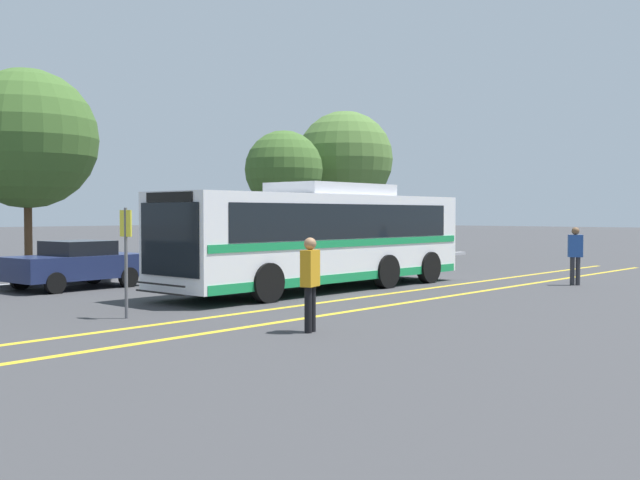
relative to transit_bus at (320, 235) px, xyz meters
name	(u,v)px	position (x,y,z in m)	size (l,w,h in m)	color
ground_plane	(309,290)	(-0.35, 0.14, -1.58)	(220.00, 220.00, 0.00)	#38383A
lane_strip_0	(380,295)	(-0.02, -2.20, -1.58)	(0.20, 30.71, 0.01)	gold
lane_strip_1	(429,299)	(-0.02, -3.78, -1.58)	(0.20, 30.71, 0.01)	gold
curb_strip	(176,274)	(-0.02, 6.83, -1.51)	(38.71, 0.36, 0.15)	#99999E
transit_bus	(320,235)	(0.00, 0.00, 0.00)	(11.04, 2.73, 3.10)	white
parked_car_1	(76,264)	(-4.59, 5.63, -0.85)	(4.03, 2.16, 1.41)	navy
parked_car_2	(234,256)	(1.75, 5.73, -0.89)	(4.46, 2.29, 1.37)	maroon
parked_car_3	(339,250)	(7.66, 5.80, -0.89)	(4.32, 2.25, 1.38)	#9E9EA3
pedestrian_0	(310,278)	(-6.03, -5.12, -0.57)	(0.47, 0.34, 1.77)	black
pedestrian_1	(575,252)	(6.23, -5.02, -0.55)	(0.42, 0.47, 1.80)	#2D2D33
bus_stop_sign	(126,248)	(-7.25, -0.98, -0.10)	(0.07, 0.40, 2.34)	#59595E
tree_1	(27,139)	(-3.21, 11.21, 3.31)	(4.99, 4.99, 7.40)	#513823
tree_2	(284,170)	(9.57, 10.90, 2.76)	(3.77, 3.77, 6.24)	#513823
tree_3	(345,160)	(14.65, 11.30, 3.55)	(5.16, 5.16, 7.72)	#513823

